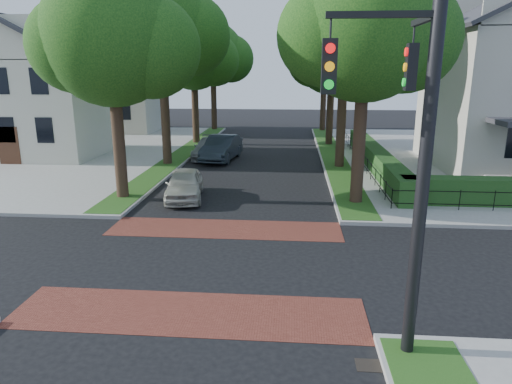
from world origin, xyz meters
The scene contains 23 objects.
ground centered at (0.00, 0.00, 0.00)m, with size 120.00×120.00×0.00m, color black.
sidewalk_nw centered at (-19.50, 19.00, 0.07)m, with size 30.00×30.00×0.15m, color gray.
crosswalk_far centered at (0.00, 3.20, 0.01)m, with size 9.00×2.20×0.01m, color maroon.
crosswalk_near centered at (0.00, -3.20, 0.01)m, with size 9.00×2.20×0.01m, color maroon.
storm_drain centered at (4.30, -5.00, 0.01)m, with size 0.65×0.45×0.01m, color black.
grass_strip_ne centered at (5.40, 19.10, 0.16)m, with size 1.60×29.80×0.02m, color #184413.
grass_strip_nw centered at (-5.40, 19.10, 0.16)m, with size 1.60×29.80×0.02m, color #184413.
tree_right_near centered at (5.60, 7.24, 7.63)m, with size 7.75×6.67×10.66m.
tree_right_mid centered at (5.61, 15.25, 7.99)m, with size 8.25×7.09×11.22m.
tree_right_far centered at (5.60, 24.22, 6.91)m, with size 7.25×6.23×9.74m.
tree_right_back centered at (5.60, 33.23, 7.27)m, with size 7.50×6.45×10.20m.
tree_left_near centered at (-5.40, 7.23, 7.27)m, with size 7.50×6.45×10.20m.
tree_left_mid centered at (-5.39, 15.24, 8.34)m, with size 8.00×6.88×11.48m.
tree_left_far centered at (-5.40, 24.22, 7.12)m, with size 7.00×6.02×9.86m.
tree_left_back centered at (-5.40, 33.24, 7.41)m, with size 7.75×6.66×10.44m.
hedge_main_road centered at (7.70, 15.00, 0.75)m, with size 1.00×18.00×1.20m, color #18461A.
fence_main_road centered at (6.90, 15.00, 0.60)m, with size 0.06×18.00×0.90m, color black, non-canonical shape.
house_left_near centered at (-15.49, 17.99, 5.04)m, with size 10.00×9.00×10.14m.
house_left_far centered at (-15.49, 31.99, 5.04)m, with size 10.00×9.00×10.14m.
traffic_signal centered at (4.89, -4.41, 4.71)m, with size 2.17×2.00×8.00m.
parked_car_front centered at (-2.57, 7.36, 0.71)m, with size 1.68×4.18×1.42m, color #B3B1A1.
parked_car_middle centered at (-2.30, 17.18, 0.85)m, with size 1.79×5.13×1.69m, color #212A32.
parked_car_rear centered at (-3.29, 17.92, 0.70)m, with size 1.95×4.81×1.39m, color slate.
Camera 1 is at (2.56, -13.45, 5.98)m, focal length 32.00 mm.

